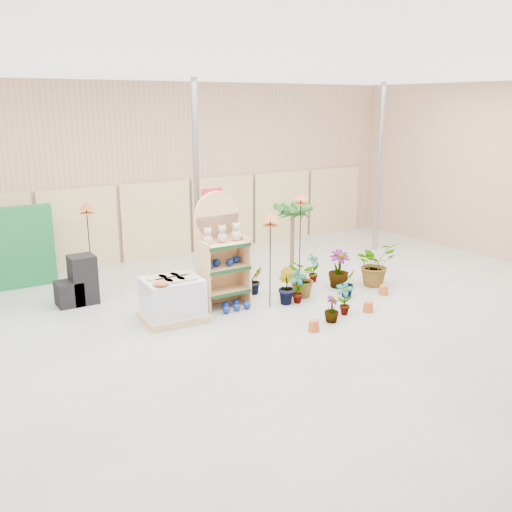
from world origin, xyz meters
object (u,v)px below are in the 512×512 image
(display_shelf, at_px, (220,254))
(bird_table_front, at_px, (270,220))
(potted_plant_2, at_px, (304,278))
(pallet_stack, at_px, (173,299))

(display_shelf, xyz_separation_m, bird_table_front, (0.73, -0.73, 0.73))
(display_shelf, height_order, potted_plant_2, display_shelf)
(pallet_stack, xyz_separation_m, bird_table_front, (1.93, -0.40, 1.37))
(pallet_stack, relative_size, potted_plant_2, 1.47)
(display_shelf, height_order, bird_table_front, display_shelf)
(pallet_stack, xyz_separation_m, potted_plant_2, (2.88, -0.24, -0.00))
(display_shelf, distance_m, potted_plant_2, 1.89)
(bird_table_front, distance_m, potted_plant_2, 1.68)
(bird_table_front, xyz_separation_m, potted_plant_2, (0.95, 0.16, -1.38))
(display_shelf, bearing_deg, pallet_stack, -164.32)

